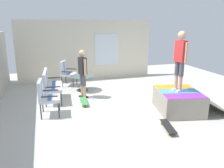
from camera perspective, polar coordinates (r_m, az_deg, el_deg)
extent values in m
cube|color=beige|center=(7.13, 3.76, -5.95)|extent=(12.00, 12.00, 0.10)
cube|color=beige|center=(10.24, -6.41, 8.51)|extent=(0.20, 6.00, 2.65)
cube|color=silver|center=(10.34, -1.34, 8.81)|extent=(0.03, 1.10, 1.40)
cube|color=gray|center=(6.90, 16.43, -4.21)|extent=(1.61, 1.42, 0.61)
cube|color=purple|center=(6.39, 18.15, -2.98)|extent=(0.67, 1.18, 0.01)
cube|color=#4C99D8|center=(6.80, 16.63, -1.75)|extent=(0.67, 1.18, 0.01)
cube|color=orange|center=(7.22, 15.29, -0.66)|extent=(0.67, 1.18, 0.01)
cylinder|color=#B2B2B7|center=(6.63, 12.15, -2.17)|extent=(1.33, 0.33, 0.05)
cube|color=gray|center=(7.31, 23.45, -4.01)|extent=(1.51, 1.12, 0.50)
cylinder|color=#38383D|center=(7.21, -12.73, -3.80)|extent=(0.04, 0.04, 0.44)
cylinder|color=#38383D|center=(8.32, -12.83, -1.18)|extent=(0.04, 0.04, 0.44)
cylinder|color=#38383D|center=(7.22, -16.47, -4.01)|extent=(0.04, 0.04, 0.44)
cylinder|color=#38383D|center=(8.34, -16.06, -1.38)|extent=(0.04, 0.04, 0.44)
cube|color=silver|center=(7.69, -14.65, -0.66)|extent=(1.29, 0.64, 0.08)
cube|color=#3872C6|center=(7.68, -14.67, -0.36)|extent=(1.21, 0.19, 0.00)
cube|color=silver|center=(7.63, -16.56, 1.33)|extent=(1.25, 0.17, 0.50)
cube|color=#3872C6|center=(7.63, -16.56, 1.33)|extent=(0.11, 0.09, 0.46)
cube|color=#38383D|center=(7.07, -14.84, -0.74)|extent=(0.07, 0.47, 0.04)
cube|color=#38383D|center=(8.24, -14.64, 1.56)|extent=(0.07, 0.47, 0.04)
cylinder|color=#38383D|center=(9.14, -9.81, 0.48)|extent=(0.04, 0.04, 0.44)
cylinder|color=#38383D|center=(9.64, -8.96, 1.31)|extent=(0.04, 0.04, 0.44)
cylinder|color=#38383D|center=(9.28, -12.61, 0.55)|extent=(0.04, 0.04, 0.44)
cylinder|color=#38383D|center=(9.77, -11.63, 1.37)|extent=(0.04, 0.04, 0.44)
cube|color=silver|center=(9.39, -10.83, 2.47)|extent=(0.79, 0.75, 0.08)
cube|color=#3872C6|center=(9.39, -10.84, 2.72)|extent=(0.57, 0.32, 0.00)
cube|color=silver|center=(9.40, -12.30, 4.21)|extent=(0.60, 0.32, 0.50)
cube|color=#3872C6|center=(9.40, -12.30, 4.21)|extent=(0.12, 0.12, 0.46)
cube|color=#38383D|center=(9.09, -11.39, 3.04)|extent=(0.22, 0.45, 0.04)
cube|color=#38383D|center=(9.63, -10.39, 3.79)|extent=(0.22, 0.45, 0.04)
cylinder|color=#38383D|center=(6.34, -13.36, -6.54)|extent=(0.04, 0.04, 0.44)
cylinder|color=#38383D|center=(6.85, -13.26, -4.87)|extent=(0.04, 0.04, 0.44)
cylinder|color=#38383D|center=(6.38, -17.60, -6.73)|extent=(0.04, 0.04, 0.44)
cylinder|color=#38383D|center=(6.88, -17.19, -5.05)|extent=(0.04, 0.04, 0.44)
cube|color=silver|center=(6.52, -15.52, -3.64)|extent=(0.67, 0.61, 0.08)
cube|color=#3872C6|center=(6.51, -15.54, -3.29)|extent=(0.59, 0.15, 0.00)
cube|color=silver|center=(6.46, -17.78, -1.30)|extent=(0.62, 0.14, 0.50)
cube|color=#3872C6|center=(6.46, -17.78, -1.30)|extent=(0.11, 0.09, 0.46)
cube|color=#38383D|center=(6.19, -15.77, -3.10)|extent=(0.08, 0.47, 0.04)
cube|color=#38383D|center=(6.75, -15.47, -1.56)|extent=(0.08, 0.47, 0.04)
cylinder|color=#38383D|center=(8.67, -7.60, 0.12)|extent=(0.06, 0.06, 0.55)
cylinder|color=#38383D|center=(8.74, -7.54, -1.52)|extent=(0.44, 0.44, 0.03)
cylinder|color=#4C6660|center=(8.60, -7.67, 1.95)|extent=(0.90, 0.90, 0.02)
cube|color=black|center=(7.85, -6.97, -3.40)|extent=(0.17, 0.26, 0.05)
cylinder|color=tan|center=(7.79, -7.02, -1.87)|extent=(0.10, 0.10, 0.39)
cylinder|color=#4C4C51|center=(7.68, -7.12, 0.92)|extent=(0.13, 0.13, 0.39)
cube|color=black|center=(8.00, -7.51, -3.07)|extent=(0.17, 0.26, 0.05)
cylinder|color=tan|center=(7.93, -7.57, -1.56)|extent=(0.10, 0.10, 0.39)
cylinder|color=#4C4C51|center=(7.83, -7.67, 1.18)|extent=(0.13, 0.13, 0.39)
cube|color=#262628|center=(7.65, -7.52, 4.57)|extent=(0.36, 0.26, 0.58)
sphere|color=tan|center=(7.58, -7.64, 7.75)|extent=(0.22, 0.22, 0.22)
cylinder|color=tan|center=(7.47, -6.84, 4.18)|extent=(0.08, 0.08, 0.55)
cylinder|color=tan|center=(7.83, -8.16, 4.65)|extent=(0.08, 0.08, 0.55)
cube|color=silver|center=(6.86, 15.81, -1.26)|extent=(0.16, 0.26, 0.05)
cylinder|color=tan|center=(6.80, 15.95, 0.55)|extent=(0.10, 0.10, 0.40)
cylinder|color=#4C4C51|center=(6.71, 16.20, 3.86)|extent=(0.13, 0.13, 0.40)
cube|color=silver|center=(6.75, 16.83, -1.62)|extent=(0.16, 0.26, 0.05)
cylinder|color=tan|center=(6.69, 16.98, 0.23)|extent=(0.10, 0.10, 0.40)
cylinder|color=#4C4C51|center=(6.60, 17.25, 3.58)|extent=(0.13, 0.13, 0.40)
cube|color=red|center=(6.58, 17.06, 7.96)|extent=(0.35, 0.25, 0.59)
sphere|color=tan|center=(6.54, 17.37, 11.77)|extent=(0.23, 0.23, 0.23)
cylinder|color=tan|center=(6.72, 15.81, 8.02)|extent=(0.08, 0.08, 0.56)
cylinder|color=tan|center=(6.45, 18.33, 7.53)|extent=(0.08, 0.08, 0.56)
cube|color=#3F8C4C|center=(7.32, -7.14, -4.25)|extent=(0.81, 0.25, 0.02)
cylinder|color=gold|center=(7.62, -6.76, -3.98)|extent=(0.06, 0.03, 0.06)
cylinder|color=gold|center=(7.60, -7.96, -4.06)|extent=(0.06, 0.03, 0.06)
cylinder|color=gold|center=(7.09, -6.23, -5.45)|extent=(0.06, 0.03, 0.06)
cylinder|color=gold|center=(7.08, -7.52, -5.54)|extent=(0.06, 0.03, 0.06)
cube|color=black|center=(5.76, 14.04, -10.31)|extent=(0.82, 0.37, 0.02)
cylinder|color=gold|center=(6.05, 13.90, -9.68)|extent=(0.06, 0.04, 0.06)
cylinder|color=gold|center=(6.00, 12.42, -9.79)|extent=(0.06, 0.04, 0.06)
cylinder|color=gold|center=(5.57, 15.71, -12.07)|extent=(0.06, 0.04, 0.06)
cylinder|color=gold|center=(5.52, 14.12, -12.22)|extent=(0.06, 0.04, 0.06)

